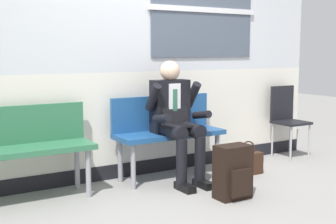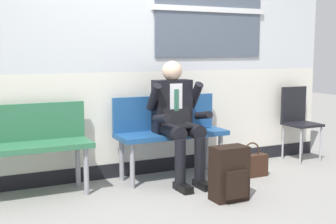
% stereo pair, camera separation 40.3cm
% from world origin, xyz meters
% --- Properties ---
extents(ground_plane, '(18.00, 18.00, 0.00)m').
position_xyz_m(ground_plane, '(0.00, 0.00, 0.00)').
color(ground_plane, gray).
extents(station_wall, '(5.01, 0.17, 2.64)m').
position_xyz_m(station_wall, '(0.02, 0.76, 1.32)').
color(station_wall, silver).
rests_on(station_wall, ground).
extents(bench_with_person, '(1.19, 0.42, 0.88)m').
position_xyz_m(bench_with_person, '(0.29, 0.48, 0.53)').
color(bench_with_person, navy).
rests_on(bench_with_person, ground).
extents(bench_empty, '(1.20, 0.42, 0.86)m').
position_xyz_m(bench_empty, '(-1.21, 0.48, 0.53)').
color(bench_empty, '#2D6B47').
rests_on(bench_empty, ground).
extents(person_seated, '(0.57, 0.70, 1.26)m').
position_xyz_m(person_seated, '(0.29, 0.28, 0.68)').
color(person_seated, black).
rests_on(person_seated, ground).
extents(backpack, '(0.33, 0.24, 0.50)m').
position_xyz_m(backpack, '(0.44, -0.47, 0.24)').
color(backpack, black).
rests_on(backpack, ground).
extents(handbag, '(0.37, 0.11, 0.38)m').
position_xyz_m(handbag, '(1.09, 0.08, 0.13)').
color(handbag, '#331E14').
rests_on(handbag, ground).
extents(folding_chair, '(0.38, 0.38, 0.91)m').
position_xyz_m(folding_chair, '(2.10, 0.50, 0.55)').
color(folding_chair, black).
rests_on(folding_chair, ground).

